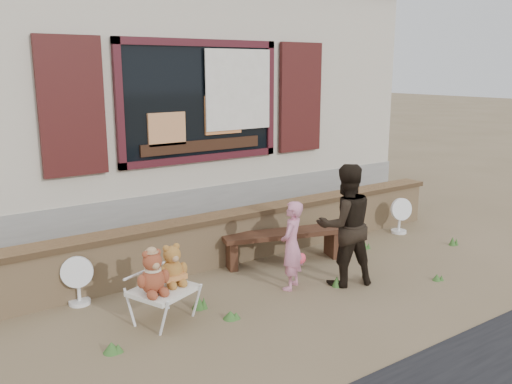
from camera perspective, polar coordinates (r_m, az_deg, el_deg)
ground at (r=6.60m, az=3.03°, el=-9.46°), size 80.00×80.00×0.00m
shopfront at (r=10.03m, az=-13.03°, el=9.68°), size 8.04×5.13×4.00m
brick_wall at (r=7.25m, az=-1.82°, el=-4.50°), size 7.10×0.36×0.67m
bench at (r=7.16m, az=2.88°, el=-5.03°), size 1.67×0.80×0.42m
folding_chair at (r=5.60m, az=-9.73°, el=-10.28°), size 0.73×0.69×0.36m
teddy_bear_left at (r=5.41m, az=-10.85°, el=-8.19°), size 0.42×0.39×0.46m
teddy_bear_right at (r=5.61m, az=-8.85°, el=-7.47°), size 0.40×0.37×0.44m
child at (r=6.26m, az=3.76°, el=-5.63°), size 0.45×0.42×1.04m
adult at (r=6.42m, az=9.36°, el=-3.44°), size 0.84×0.74×1.45m
fan_left at (r=6.23m, az=-18.23°, el=-8.79°), size 0.36×0.24×0.55m
fan_right at (r=8.68m, az=14.88°, el=-2.39°), size 0.36×0.24×0.56m
grass_tufts at (r=6.19m, az=2.45°, el=-10.42°), size 5.27×1.44×0.16m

